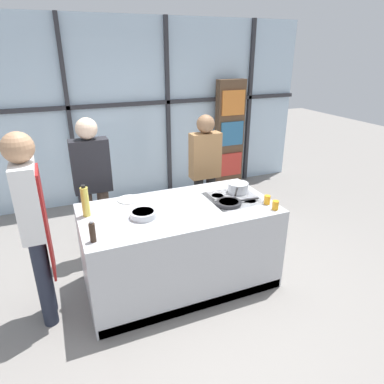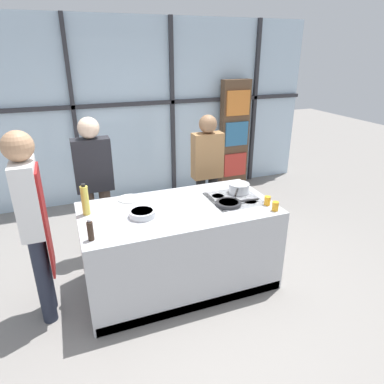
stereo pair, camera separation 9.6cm
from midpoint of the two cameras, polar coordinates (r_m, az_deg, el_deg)
ground_plane at (r=3.85m, az=-1.37°, el=-14.56°), size 18.00×18.00×0.00m
back_window_wall at (r=5.60m, az=-10.59°, el=12.85°), size 6.40×0.10×2.80m
bookshelf at (r=6.14m, az=7.52°, el=9.43°), size 0.50×0.19×1.87m
demo_island at (r=3.60m, az=-1.40°, el=-8.98°), size 1.91×1.00×0.88m
chef at (r=3.17m, az=-24.23°, el=-3.85°), size 0.25×0.40×1.76m
spectator_far_left at (r=4.04m, az=-15.29°, el=1.99°), size 0.41×0.23×1.67m
spectator_center_left at (r=4.39m, az=3.16°, el=3.99°), size 0.39×0.22×1.60m
frying_pan at (r=3.46m, az=7.03°, el=-1.86°), size 0.46×0.25×0.04m
saucepan at (r=3.75m, az=8.55°, el=0.70°), size 0.30×0.36×0.11m
white_plate at (r=3.62m, az=-9.68°, el=-1.11°), size 0.23×0.23×0.01m
mixing_bowl at (r=3.22m, az=-7.46°, el=-3.55°), size 0.25×0.25×0.06m
oil_bottle at (r=3.33m, az=-16.60°, el=-1.31°), size 0.07×0.07×0.31m
pepper_grinder at (r=2.90m, az=-15.68°, el=-6.20°), size 0.05×0.05×0.19m
juice_glass_near at (r=3.42m, az=14.50°, el=-2.31°), size 0.06×0.06×0.09m
juice_glass_far at (r=3.52m, az=13.21°, el=-1.42°), size 0.06×0.06×0.09m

